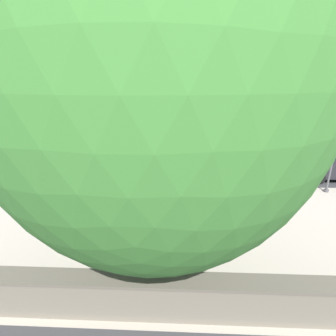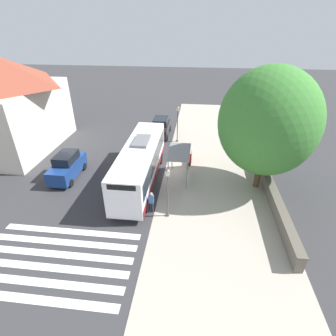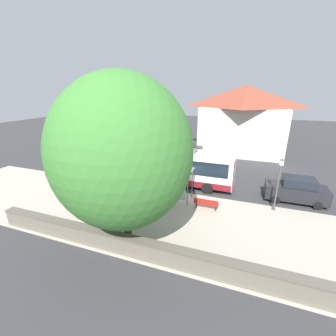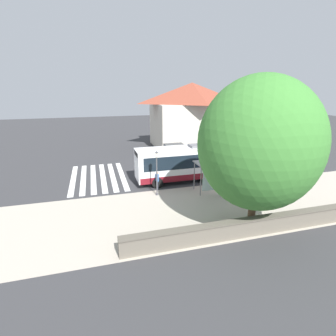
{
  "view_description": "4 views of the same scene",
  "coord_description": "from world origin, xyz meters",
  "px_view_note": "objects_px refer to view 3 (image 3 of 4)",
  "views": [
    {
      "loc": [
        -13.62,
        0.99,
        5.67
      ],
      "look_at": [
        0.61,
        1.59,
        0.84
      ],
      "focal_mm": 28.0,
      "sensor_mm": 36.0,
      "label": 1
    },
    {
      "loc": [
        -2.64,
        20.25,
        11.97
      ],
      "look_at": [
        -0.48,
        1.52,
        1.27
      ],
      "focal_mm": 28.0,
      "sensor_mm": 36.0,
      "label": 2
    },
    {
      "loc": [
        -17.32,
        -4.44,
        8.58
      ],
      "look_at": [
        0.39,
        1.98,
        2.0
      ],
      "focal_mm": 24.0,
      "sensor_mm": 36.0,
      "label": 3
    },
    {
      "loc": [
        -20.76,
        10.74,
        8.81
      ],
      "look_at": [
        0.61,
        4.65,
        1.78
      ],
      "focal_mm": 28.0,
      "sensor_mm": 36.0,
      "label": 4
    }
  ],
  "objects_px": {
    "street_lamp_far": "(120,165)",
    "parked_car_behind_bus": "(296,190)",
    "bus": "(175,166)",
    "bus_shelter": "(171,175)",
    "parked_car_far_lane": "(191,156)",
    "pedestrian": "(130,174)",
    "street_lamp_near": "(279,180)",
    "shade_tree": "(122,153)",
    "bench": "(206,204)"
  },
  "relations": [
    {
      "from": "bus",
      "to": "bus_shelter",
      "type": "xyz_separation_m",
      "value": [
        -3.28,
        -0.74,
        0.38
      ]
    },
    {
      "from": "pedestrian",
      "to": "shade_tree",
      "type": "relative_size",
      "value": 0.18
    },
    {
      "from": "pedestrian",
      "to": "parked_car_far_lane",
      "type": "relative_size",
      "value": 0.38
    },
    {
      "from": "street_lamp_near",
      "to": "shade_tree",
      "type": "xyz_separation_m",
      "value": [
        -7.21,
        8.33,
        3.12
      ]
    },
    {
      "from": "street_lamp_far",
      "to": "parked_car_behind_bus",
      "type": "height_order",
      "value": "street_lamp_far"
    },
    {
      "from": "street_lamp_far",
      "to": "street_lamp_near",
      "type": "bearing_deg",
      "value": -88.12
    },
    {
      "from": "bus",
      "to": "street_lamp_far",
      "type": "bearing_deg",
      "value": 122.7
    },
    {
      "from": "bus_shelter",
      "to": "street_lamp_far",
      "type": "height_order",
      "value": "street_lamp_far"
    },
    {
      "from": "pedestrian",
      "to": "street_lamp_near",
      "type": "distance_m",
      "value": 12.69
    },
    {
      "from": "street_lamp_near",
      "to": "parked_car_behind_bus",
      "type": "relative_size",
      "value": 0.9
    },
    {
      "from": "bench",
      "to": "shade_tree",
      "type": "xyz_separation_m",
      "value": [
        -5.57,
        3.49,
        5.05
      ]
    },
    {
      "from": "pedestrian",
      "to": "bench",
      "type": "height_order",
      "value": "pedestrian"
    },
    {
      "from": "street_lamp_near",
      "to": "parked_car_behind_bus",
      "type": "distance_m",
      "value": 3.03
    },
    {
      "from": "bus",
      "to": "pedestrian",
      "type": "distance_m",
      "value": 4.33
    },
    {
      "from": "bus_shelter",
      "to": "street_lamp_far",
      "type": "xyz_separation_m",
      "value": [
        0.55,
        5.01,
        0.09
      ]
    },
    {
      "from": "pedestrian",
      "to": "street_lamp_far",
      "type": "distance_m",
      "value": 1.78
    },
    {
      "from": "pedestrian",
      "to": "parked_car_far_lane",
      "type": "bearing_deg",
      "value": -26.22
    },
    {
      "from": "parked_car_behind_bus",
      "to": "parked_car_far_lane",
      "type": "distance_m",
      "value": 12.28
    },
    {
      "from": "bench",
      "to": "shade_tree",
      "type": "distance_m",
      "value": 8.29
    },
    {
      "from": "street_lamp_far",
      "to": "parked_car_behind_bus",
      "type": "bearing_deg",
      "value": -80.22
    },
    {
      "from": "bus_shelter",
      "to": "parked_car_far_lane",
      "type": "bearing_deg",
      "value": 4.56
    },
    {
      "from": "street_lamp_near",
      "to": "shade_tree",
      "type": "relative_size",
      "value": 0.43
    },
    {
      "from": "street_lamp_near",
      "to": "pedestrian",
      "type": "bearing_deg",
      "value": 86.54
    },
    {
      "from": "bus",
      "to": "bench",
      "type": "height_order",
      "value": "bus"
    },
    {
      "from": "street_lamp_far",
      "to": "parked_car_far_lane",
      "type": "relative_size",
      "value": 0.88
    },
    {
      "from": "bus",
      "to": "parked_car_behind_bus",
      "type": "bearing_deg",
      "value": -91.25
    },
    {
      "from": "pedestrian",
      "to": "parked_car_behind_bus",
      "type": "bearing_deg",
      "value": -84.67
    },
    {
      "from": "street_lamp_far",
      "to": "pedestrian",
      "type": "bearing_deg",
      "value": -14.77
    },
    {
      "from": "bus",
      "to": "street_lamp_far",
      "type": "height_order",
      "value": "street_lamp_far"
    },
    {
      "from": "bus_shelter",
      "to": "street_lamp_far",
      "type": "bearing_deg",
      "value": 83.76
    },
    {
      "from": "pedestrian",
      "to": "parked_car_far_lane",
      "type": "height_order",
      "value": "parked_car_far_lane"
    },
    {
      "from": "bench",
      "to": "parked_car_far_lane",
      "type": "relative_size",
      "value": 0.42
    },
    {
      "from": "bus",
      "to": "street_lamp_near",
      "type": "relative_size",
      "value": 2.7
    },
    {
      "from": "parked_car_behind_bus",
      "to": "shade_tree",
      "type": "bearing_deg",
      "value": 132.91
    },
    {
      "from": "bus",
      "to": "parked_car_behind_bus",
      "type": "height_order",
      "value": "bus"
    },
    {
      "from": "bench",
      "to": "parked_car_behind_bus",
      "type": "height_order",
      "value": "parked_car_behind_bus"
    },
    {
      "from": "parked_car_far_lane",
      "to": "pedestrian",
      "type": "bearing_deg",
      "value": 153.78
    },
    {
      "from": "street_lamp_near",
      "to": "parked_car_behind_bus",
      "type": "height_order",
      "value": "street_lamp_near"
    },
    {
      "from": "parked_car_far_lane",
      "to": "bus",
      "type": "bearing_deg",
      "value": -179.73
    },
    {
      "from": "parked_car_behind_bus",
      "to": "bus_shelter",
      "type": "bearing_deg",
      "value": 107.74
    },
    {
      "from": "street_lamp_far",
      "to": "parked_car_behind_bus",
      "type": "xyz_separation_m",
      "value": [
        2.51,
        -14.57,
        -1.28
      ]
    },
    {
      "from": "bench",
      "to": "bus",
      "type": "bearing_deg",
      "value": 43.86
    },
    {
      "from": "bus_shelter",
      "to": "pedestrian",
      "type": "xyz_separation_m",
      "value": [
        1.73,
        4.69,
        -1.21
      ]
    },
    {
      "from": "bus",
      "to": "bench",
      "type": "relative_size",
      "value": 6.02
    },
    {
      "from": "shade_tree",
      "to": "parked_car_far_lane",
      "type": "relative_size",
      "value": 2.19
    },
    {
      "from": "street_lamp_far",
      "to": "parked_car_behind_bus",
      "type": "relative_size",
      "value": 0.84
    },
    {
      "from": "pedestrian",
      "to": "bus",
      "type": "bearing_deg",
      "value": -68.53
    },
    {
      "from": "street_lamp_far",
      "to": "shade_tree",
      "type": "height_order",
      "value": "shade_tree"
    },
    {
      "from": "bus",
      "to": "street_lamp_near",
      "type": "distance_m",
      "value": 8.96
    },
    {
      "from": "shade_tree",
      "to": "parked_car_behind_bus",
      "type": "bearing_deg",
      "value": -47.09
    }
  ]
}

